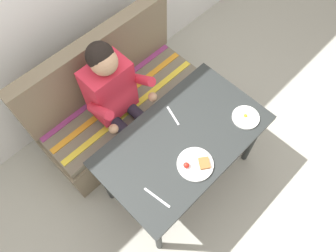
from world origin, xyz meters
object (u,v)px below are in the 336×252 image
Objects in this scene: couch at (118,104)px; fork at (173,116)px; plate_breakfast at (196,164)px; plate_eggs at (246,117)px; table at (183,144)px; person at (116,96)px; knife at (157,198)px.

couch is 0.71m from fork.
couch is at bearing 85.11° from plate_breakfast.
plate_eggs is (0.51, -0.01, -0.00)m from plate_breakfast.
table is 0.83m from couch.
plate_breakfast is 0.51m from plate_eggs.
person reaches higher than couch.
knife is at bearing 177.88° from plate_eggs.
plate_breakfast is at bearing -12.10° from knife.
couch is 0.46m from person.
knife is (-0.42, -0.93, 0.40)m from couch.
fork is at bearing -82.21° from couch.
couch is 1.19× the size of person.
couch is at bearing 90.00° from table.
plate_breakfast is 1.43× the size of fork.
table is 6.16× the size of plate_eggs.
plate_breakfast is at bearing -113.25° from table.
fork reaches higher than table.
plate_breakfast reaches higher than knife.
person is 0.95m from plate_eggs.
fork is at bearing -66.44° from person.
fork is 0.85× the size of knife.
fork is at bearing 132.99° from plate_eggs.
plate_eggs is (0.53, -0.79, -0.00)m from person.
couch reaches higher than knife.
knife is (-0.42, -0.17, 0.08)m from table.
plate_breakfast is at bearing -88.73° from person.
knife is at bearing -112.76° from person.
plate_breakfast is at bearing -96.22° from fork.
plate_eggs is at bearing -24.71° from table.
plate_breakfast reaches higher than fork.
plate_breakfast reaches higher than plate_eggs.
person reaches higher than table.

